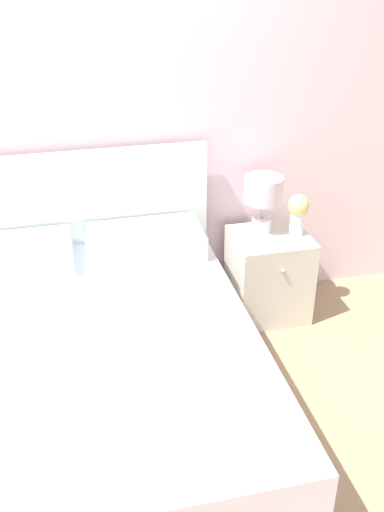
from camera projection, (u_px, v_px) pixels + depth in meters
ground_plane at (86, 315)px, 3.72m from camera, size 12.00×12.00×0.00m
wall_back at (64, 104)px, 3.15m from camera, size 8.00×0.06×2.60m
bed at (96, 370)px, 2.82m from camera, size 1.51×1.94×1.06m
nightstand at (268, 275)px, 3.63m from camera, size 0.45×0.43×0.53m
table_lamp at (263, 194)px, 3.43m from camera, size 0.22×0.22×0.34m
flower_vase at (298, 211)px, 3.44m from camera, size 0.12×0.12×0.25m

